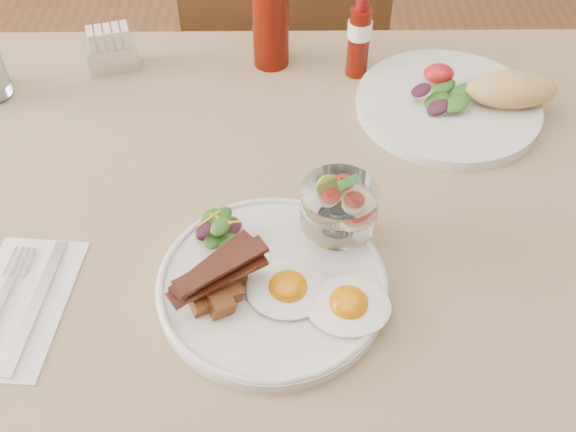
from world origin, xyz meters
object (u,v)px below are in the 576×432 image
fruit_cup (339,207)px  ketchup_bottle (270,18)px  chair_far (285,66)px  main_plate (272,285)px  hot_sauce_bottle (359,38)px  sugar_caddy (112,51)px  second_plate (463,100)px  table (288,243)px

fruit_cup → ketchup_bottle: size_ratio=0.53×
fruit_cup → chair_far: bearing=94.8°
main_plate → hot_sauce_bottle: 0.48m
chair_far → sugar_caddy: 0.52m
second_plate → table: bearing=-143.9°
main_plate → sugar_caddy: (-0.27, 0.47, 0.03)m
table → main_plate: 0.18m
chair_far → hot_sauce_bottle: 0.48m
main_plate → sugar_caddy: sugar_caddy is taller
table → fruit_cup: bearing=-51.0°
ketchup_bottle → sugar_caddy: bearing=-177.0°
table → hot_sauce_bottle: (0.12, 0.30, 0.16)m
table → chair_far: size_ratio=1.43×
chair_far → hot_sauce_bottle: chair_far is taller
chair_far → ketchup_bottle: ketchup_bottle is taller
second_plate → fruit_cup: bearing=-127.8°
second_plate → sugar_caddy: 0.58m
table → sugar_caddy: sugar_caddy is taller
table → chair_far: bearing=90.0°
main_plate → fruit_cup: size_ratio=2.90×
fruit_cup → second_plate: fruit_cup is taller
sugar_caddy → fruit_cup: bearing=-64.6°
table → sugar_caddy: (-0.29, 0.32, 0.12)m
table → fruit_cup: 0.19m
main_plate → hot_sauce_bottle: (0.14, 0.45, 0.06)m
table → sugar_caddy: bearing=132.2°
ketchup_bottle → sugar_caddy: 0.27m
hot_sauce_bottle → sugar_caddy: size_ratio=1.50×
hot_sauce_bottle → sugar_caddy: hot_sauce_bottle is taller
chair_far → table: bearing=-90.0°
main_plate → hot_sauce_bottle: hot_sauce_bottle is taller
ketchup_bottle → hot_sauce_bottle: 0.15m
main_plate → ketchup_bottle: ketchup_bottle is taller
ketchup_bottle → sugar_caddy: size_ratio=1.95×
ketchup_bottle → hot_sauce_bottle: ketchup_bottle is taller
table → main_plate: bearing=-98.1°
hot_sauce_bottle → sugar_caddy: bearing=177.2°
ketchup_bottle → main_plate: bearing=-89.5°
chair_far → ketchup_bottle: bearing=-94.5°
ketchup_bottle → table: bearing=-85.7°
chair_far → fruit_cup: size_ratio=9.62×
main_plate → hot_sauce_bottle: bearing=72.8°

